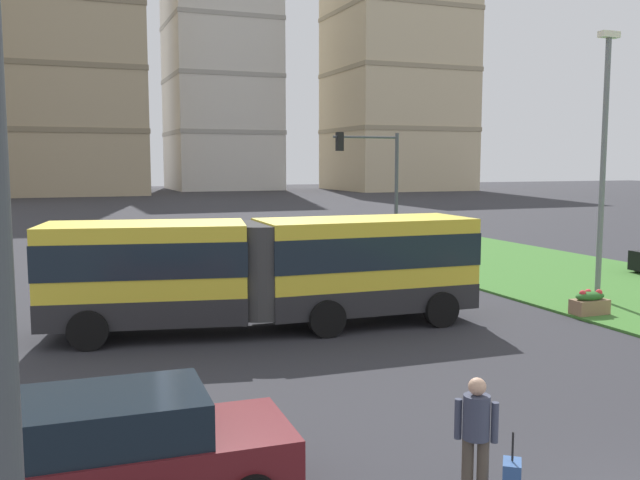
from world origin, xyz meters
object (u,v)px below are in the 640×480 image
object	(u,v)px
apartment_tower_centre	(220,54)
car_maroon_sedan	(123,454)
pedestrian_crossing	(476,431)
traffic_light_near_left	(311,237)
traffic_light_far_right	(377,175)
apartment_tower_eastcentre	(397,75)
streetlight_median	(604,155)
apartment_tower_westcentre	(63,13)
flower_planter_3	(590,303)
articulated_bus	(267,269)

from	to	relation	value
apartment_tower_centre	car_maroon_sedan	bearing A→B (deg)	-103.95
pedestrian_crossing	traffic_light_near_left	bearing A→B (deg)	-130.57
traffic_light_far_right	apartment_tower_eastcentre	bearing A→B (deg)	61.91
pedestrian_crossing	traffic_light_near_left	size ratio (longest dim) A/B	0.28
streetlight_median	apartment_tower_westcentre	distance (m)	91.71
flower_planter_3	traffic_light_near_left	xyz separation A→B (m)	(-13.85, -13.30, 3.85)
traffic_light_near_left	apartment_tower_westcentre	distance (m)	105.40
pedestrian_crossing	traffic_light_far_right	world-z (taller)	traffic_light_far_right
car_maroon_sedan	apartment_tower_centre	bearing A→B (deg)	76.05
apartment_tower_westcentre	traffic_light_far_right	bearing A→B (deg)	-82.08
streetlight_median	apartment_tower_eastcentre	size ratio (longest dim) A/B	0.23
traffic_light_far_right	apartment_tower_eastcentre	world-z (taller)	apartment_tower_eastcentre
apartment_tower_westcentre	apartment_tower_eastcentre	xyz separation A→B (m)	(51.82, -1.56, -6.40)
apartment_tower_westcentre	articulated_bus	bearing A→B (deg)	-88.12
pedestrian_crossing	traffic_light_near_left	world-z (taller)	traffic_light_near_left
pedestrian_crossing	apartment_tower_westcentre	world-z (taller)	apartment_tower_westcentre
flower_planter_3	traffic_light_far_right	xyz separation A→B (m)	(-1.39, 11.70, 3.58)
traffic_light_near_left	apartment_tower_eastcentre	size ratio (longest dim) A/B	0.17
apartment_tower_eastcentre	pedestrian_crossing	bearing A→B (deg)	-116.94
flower_planter_3	traffic_light_near_left	world-z (taller)	traffic_light_near_left
flower_planter_3	articulated_bus	bearing A→B (deg)	167.56
traffic_light_far_right	streetlight_median	xyz separation A→B (m)	(3.29, -9.98, 0.80)
traffic_light_near_left	traffic_light_far_right	xyz separation A→B (m)	(12.46, 25.00, -0.27)
car_maroon_sedan	articulated_bus	bearing A→B (deg)	62.25
car_maroon_sedan	apartment_tower_westcentre	bearing A→B (deg)	88.93
flower_planter_3	apartment_tower_westcentre	distance (m)	94.15
articulated_bus	apartment_tower_eastcentre	size ratio (longest dim) A/B	0.32
articulated_bus	traffic_light_far_right	world-z (taller)	traffic_light_far_right
apartment_tower_centre	articulated_bus	bearing A→B (deg)	-102.59
pedestrian_crossing	streetlight_median	xyz separation A→B (m)	(11.56, 10.13, 3.80)
articulated_bus	traffic_light_far_right	bearing A→B (deg)	50.27
articulated_bus	traffic_light_far_right	size ratio (longest dim) A/B	2.05
apartment_tower_centre	apartment_tower_eastcentre	bearing A→B (deg)	-24.49
articulated_bus	apartment_tower_westcentre	bearing A→B (deg)	91.88
streetlight_median	articulated_bus	bearing A→B (deg)	178.19
streetlight_median	apartment_tower_eastcentre	world-z (taller)	apartment_tower_eastcentre
flower_planter_3	apartment_tower_eastcentre	bearing A→B (deg)	65.90
streetlight_median	traffic_light_far_right	bearing A→B (deg)	108.26
apartment_tower_centre	apartment_tower_eastcentre	xyz separation A→B (m)	(26.92, -12.26, -3.69)
car_maroon_sedan	pedestrian_crossing	bearing A→B (deg)	-19.27
apartment_tower_westcentre	apartment_tower_centre	xyz separation A→B (m)	(24.90, 10.71, -2.71)
traffic_light_near_left	traffic_light_far_right	size ratio (longest dim) A/B	1.06
traffic_light_near_left	car_maroon_sedan	bearing A→B (deg)	92.16
articulated_bus	traffic_light_far_right	xyz separation A→B (m)	(8.00, 9.63, 2.35)
traffic_light_near_left	apartment_tower_westcentre	size ratio (longest dim) A/B	0.12
pedestrian_crossing	traffic_light_far_right	bearing A→B (deg)	67.65
articulated_bus	flower_planter_3	world-z (taller)	articulated_bus
traffic_light_near_left	flower_planter_3	bearing A→B (deg)	43.84
articulated_bus	apartment_tower_westcentre	distance (m)	91.07
traffic_light_near_left	streetlight_median	bearing A→B (deg)	43.63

